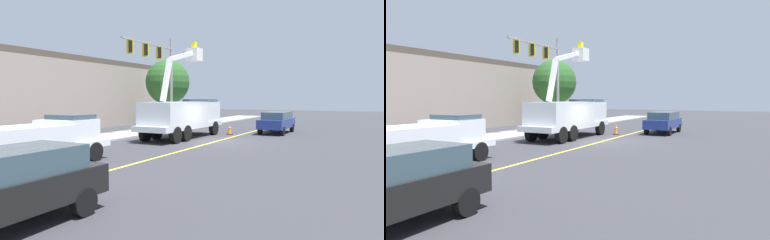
% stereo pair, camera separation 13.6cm
% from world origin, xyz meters
% --- Properties ---
extents(ground, '(120.00, 120.00, 0.00)m').
position_xyz_m(ground, '(0.00, 0.00, 0.00)').
color(ground, '#38383D').
extents(sidewalk_far_side, '(60.09, 5.76, 0.12)m').
position_xyz_m(sidewalk_far_side, '(-0.28, 7.73, 0.06)').
color(sidewalk_far_side, '#9E9E99').
rests_on(sidewalk_far_side, ground).
extents(lane_centre_stripe, '(49.97, 1.96, 0.01)m').
position_xyz_m(lane_centre_stripe, '(0.00, 0.00, 0.00)').
color(lane_centre_stripe, yellow).
rests_on(lane_centre_stripe, ground).
extents(utility_bucket_truck, '(8.28, 2.83, 6.80)m').
position_xyz_m(utility_bucket_truck, '(0.78, 2.92, 1.61)').
color(utility_bucket_truck, silver).
rests_on(utility_bucket_truck, ground).
extents(service_pickup_truck, '(5.67, 2.35, 2.06)m').
position_xyz_m(service_pickup_truck, '(-10.82, 2.50, 1.12)').
color(service_pickup_truck, white).
rests_on(service_pickup_truck, ground).
extents(passing_minivan, '(4.87, 2.09, 1.69)m').
position_xyz_m(passing_minivan, '(7.19, -1.86, 0.97)').
color(passing_minivan, navy).
rests_on(passing_minivan, ground).
extents(traffic_cone_mid_front, '(0.40, 0.40, 0.87)m').
position_xyz_m(traffic_cone_mid_front, '(4.41, 0.99, 0.43)').
color(traffic_cone_mid_front, black).
rests_on(traffic_cone_mid_front, ground).
extents(traffic_signal_mast, '(6.72, 0.70, 7.88)m').
position_xyz_m(traffic_signal_mast, '(3.21, 6.83, 5.51)').
color(traffic_signal_mast, gray).
rests_on(traffic_signal_mast, ground).
extents(commercial_building_backdrop, '(23.76, 10.61, 6.45)m').
position_xyz_m(commercial_building_backdrop, '(0.33, 18.42, 3.23)').
color(commercial_building_backdrop, gray).
rests_on(commercial_building_backdrop, ground).
extents(street_tree_right, '(4.38, 4.38, 6.55)m').
position_xyz_m(street_tree_right, '(8.75, 9.63, 4.35)').
color(street_tree_right, brown).
rests_on(street_tree_right, ground).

